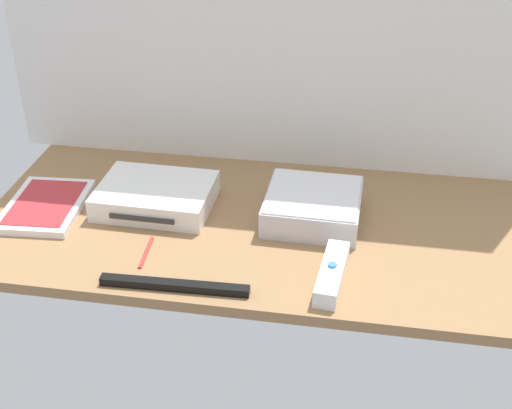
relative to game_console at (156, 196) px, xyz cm
name	(u,v)px	position (x,y,z in cm)	size (l,w,h in cm)	color
ground_plane	(256,228)	(19.56, -2.91, -3.20)	(100.00, 48.00, 2.00)	#936D47
back_wall	(278,10)	(19.56, 21.69, 29.80)	(110.00, 1.20, 64.00)	white
game_console	(156,196)	(0.00, 0.00, 0.00)	(21.34, 16.85, 4.40)	white
mini_computer	(313,206)	(29.50, 0.47, 0.44)	(17.36, 17.36, 5.30)	silver
game_case	(46,206)	(-20.11, -4.59, -1.44)	(14.89, 19.90, 1.56)	white
remote_wand	(332,273)	(34.34, -17.72, -0.69)	(4.89, 15.06, 3.40)	white
sensor_bar	(174,285)	(10.00, -23.86, -1.50)	(24.00, 1.80, 1.40)	black
stylus_pen	(146,251)	(2.62, -15.16, -1.85)	(0.70, 0.70, 9.00)	red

